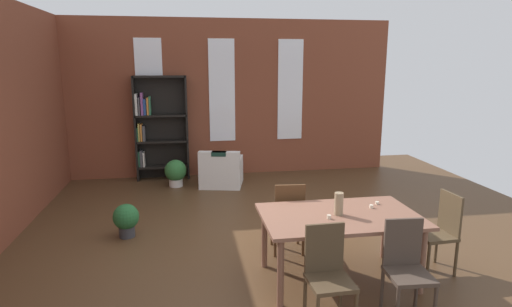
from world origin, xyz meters
TOP-DOWN VIEW (x-y plane):
  - ground_plane at (0.00, 0.00)m, footprint 10.11×10.11m
  - back_wall_brick at (0.00, 3.95)m, footprint 7.40×0.12m
  - window_pane_0 at (-1.49, 3.88)m, footprint 0.55×0.02m
  - window_pane_1 at (0.00, 3.88)m, footprint 0.55×0.02m
  - window_pane_2 at (1.49, 3.88)m, footprint 0.55×0.02m
  - dining_table at (0.87, -0.98)m, footprint 1.73×1.07m
  - vase_on_table at (0.85, -0.98)m, footprint 0.10×0.10m
  - tealight_candle_0 at (1.42, -0.72)m, footprint 0.04×0.04m
  - tealight_candle_1 at (1.30, -0.84)m, footprint 0.04×0.04m
  - tealight_candle_2 at (0.70, -1.08)m, footprint 0.04×0.04m
  - dining_chair_far_left at (0.47, -0.22)m, footprint 0.43×0.43m
  - dining_chair_near_right at (1.26, -1.74)m, footprint 0.43×0.43m
  - dining_chair_near_left at (0.47, -1.74)m, footprint 0.41×0.41m
  - dining_chair_head_right at (2.11, -0.98)m, footprint 0.42×0.42m
  - bookshelf_tall at (-1.37, 3.71)m, footprint 1.08×0.29m
  - armchair_white at (-0.11, 2.99)m, footprint 0.95×0.95m
  - potted_plant_by_shelf at (-1.66, 0.66)m, footprint 0.36×0.36m
  - potted_plant_corner at (-1.02, 3.08)m, footprint 0.43×0.43m

SIDE VIEW (x-z plane):
  - ground_plane at x=0.00m, z-range 0.00..0.00m
  - potted_plant_by_shelf at x=-1.66m, z-range 0.03..0.51m
  - armchair_white at x=-0.11m, z-range -0.10..0.65m
  - potted_plant_corner at x=-1.02m, z-range 0.02..0.56m
  - dining_chair_far_left at x=0.47m, z-range 0.04..0.99m
  - dining_chair_near_right at x=1.26m, z-range 0.04..0.99m
  - dining_chair_near_left at x=0.47m, z-range 0.04..0.99m
  - dining_chair_head_right at x=2.11m, z-range 0.04..0.99m
  - dining_table at x=0.87m, z-range 0.31..1.08m
  - tealight_candle_0 at x=1.42m, z-range 0.78..0.81m
  - tealight_candle_1 at x=1.30m, z-range 0.78..0.82m
  - tealight_candle_2 at x=0.70m, z-range 0.78..0.82m
  - vase_on_table at x=0.85m, z-range 0.78..1.03m
  - bookshelf_tall at x=-1.37m, z-range 0.04..2.20m
  - back_wall_brick at x=0.00m, z-range 0.00..3.32m
  - window_pane_0 at x=-1.49m, z-range 0.75..2.91m
  - window_pane_1 at x=0.00m, z-range 0.75..2.91m
  - window_pane_2 at x=1.49m, z-range 0.75..2.91m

